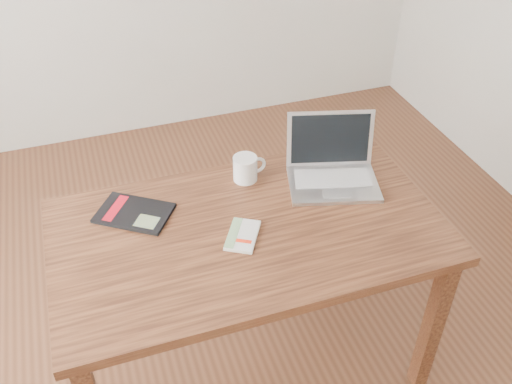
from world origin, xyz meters
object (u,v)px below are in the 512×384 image
object	(u,v)px
white_guidebook	(242,235)
coffee_mug	(246,168)
desk	(248,246)
black_guidebook	(134,213)
laptop	(332,167)

from	to	relation	value
white_guidebook	coffee_mug	distance (m)	0.34
coffee_mug	desk	bearing A→B (deg)	-112.51
desk	black_guidebook	size ratio (longest dim) A/B	4.41
desk	black_guidebook	xyz separation A→B (m)	(-0.37, 0.20, 0.10)
desk	coffee_mug	bearing A→B (deg)	73.34
laptop	coffee_mug	xyz separation A→B (m)	(-0.31, 0.10, 0.00)
desk	white_guidebook	size ratio (longest dim) A/B	7.24
black_guidebook	laptop	bearing A→B (deg)	-57.62
black_guidebook	desk	bearing A→B (deg)	-83.93
black_guidebook	coffee_mug	distance (m)	0.46
white_guidebook	laptop	size ratio (longest dim) A/B	0.47
desk	coffee_mug	distance (m)	0.32
white_guidebook	laptop	bearing A→B (deg)	56.01
white_guidebook	black_guidebook	bearing A→B (deg)	174.45
desk	coffee_mug	xyz separation A→B (m)	(0.08, 0.27, 0.14)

